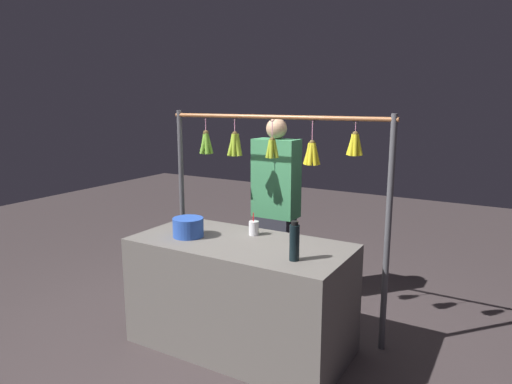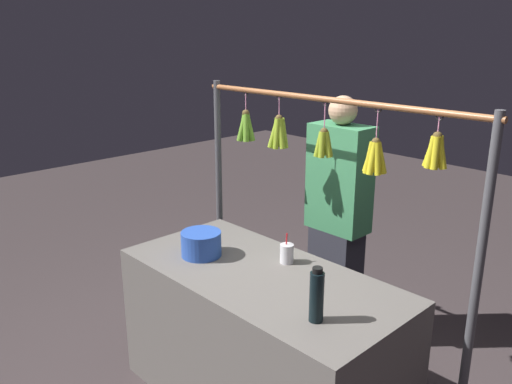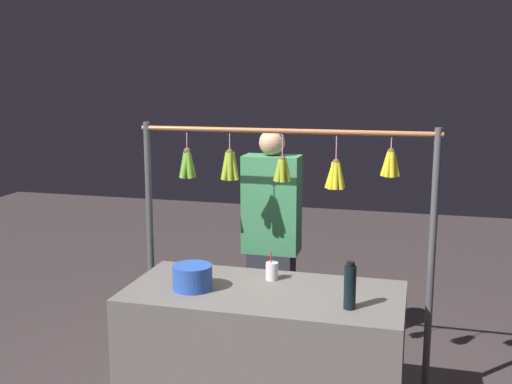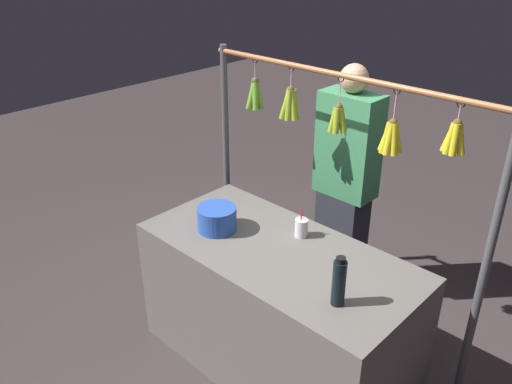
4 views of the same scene
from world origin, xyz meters
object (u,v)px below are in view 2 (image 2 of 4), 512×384
at_px(water_bottle, 317,296).
at_px(vendor_person, 337,224).
at_px(blue_bucket, 201,244).
at_px(drink_cup, 287,254).

bearing_deg(water_bottle, vendor_person, -56.70).
relative_size(water_bottle, blue_bucket, 1.12).
bearing_deg(drink_cup, vendor_person, -75.86).
bearing_deg(water_bottle, blue_bucket, -4.64).
xyz_separation_m(water_bottle, vendor_person, (0.66, -1.01, -0.11)).
distance_m(water_bottle, blue_bucket, 0.91).
bearing_deg(drink_cup, water_bottle, 144.81).
relative_size(water_bottle, vendor_person, 0.15).
bearing_deg(blue_bucket, vendor_person, -104.31).
xyz_separation_m(water_bottle, blue_bucket, (0.90, -0.07, -0.05)).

